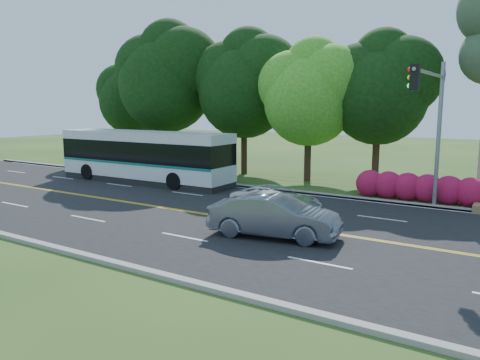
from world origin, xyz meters
The scene contains 12 objects.
ground centered at (0.00, 0.00, 0.00)m, with size 120.00×120.00×0.00m, color #234517.
road centered at (0.00, 0.00, 0.01)m, with size 60.00×14.00×0.02m, color black.
curb_north centered at (0.00, 7.15, 0.07)m, with size 60.00×0.30×0.15m, color gray.
curb_south centered at (0.00, -7.15, 0.07)m, with size 60.00×0.30×0.15m, color gray.
grass_verge centered at (0.00, 9.00, 0.05)m, with size 60.00×4.00×0.10m, color #234517.
lane_markings centered at (-0.09, 0.00, 0.02)m, with size 57.60×13.82×0.00m.
tree_row centered at (-5.15, 12.13, 6.73)m, with size 44.70×9.10×13.84m.
bougainvillea_hedge centered at (7.18, 8.15, 0.72)m, with size 9.50×2.25×1.50m.
traffic_signal centered at (6.49, 5.40, 4.67)m, with size 0.42×6.10×7.00m.
transit_bus centered at (-11.00, 5.28, 1.65)m, with size 12.61×2.91×3.29m.
sedan centered at (2.36, -1.64, 0.83)m, with size 1.72×4.94×1.63m, color slate.
suv centered at (0.45, 2.11, 0.63)m, with size 2.03×4.41×1.23m, color silver.
Camera 1 is at (10.54, -16.89, 4.97)m, focal length 35.00 mm.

